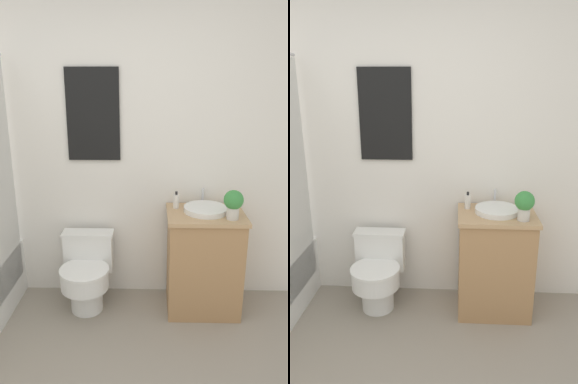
# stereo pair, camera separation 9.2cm
# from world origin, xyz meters

# --- Properties ---
(wall_back) EXTENTS (3.49, 0.07, 2.50)m
(wall_back) POSITION_xyz_m (0.00, 1.86, 1.26)
(wall_back) COLOR white
(wall_back) RESTS_ON ground_plane
(toilet) EXTENTS (0.41, 0.50, 0.60)m
(toilet) POSITION_xyz_m (0.01, 1.57, 0.30)
(toilet) COLOR white
(toilet) RESTS_ON ground_plane
(vanity) EXTENTS (0.59, 0.47, 0.82)m
(vanity) POSITION_xyz_m (0.94, 1.58, 0.41)
(vanity) COLOR #AD7F51
(vanity) RESTS_ON ground_plane
(sink) EXTENTS (0.33, 0.37, 0.13)m
(sink) POSITION_xyz_m (0.94, 1.60, 0.84)
(sink) COLOR white
(sink) RESTS_ON vanity
(soap_bottle) EXTENTS (0.05, 0.05, 0.14)m
(soap_bottle) POSITION_xyz_m (0.72, 1.68, 0.88)
(soap_bottle) COLOR silver
(soap_bottle) RESTS_ON vanity
(potted_plant) EXTENTS (0.14, 0.14, 0.22)m
(potted_plant) POSITION_xyz_m (1.12, 1.46, 0.95)
(potted_plant) COLOR beige
(potted_plant) RESTS_ON vanity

